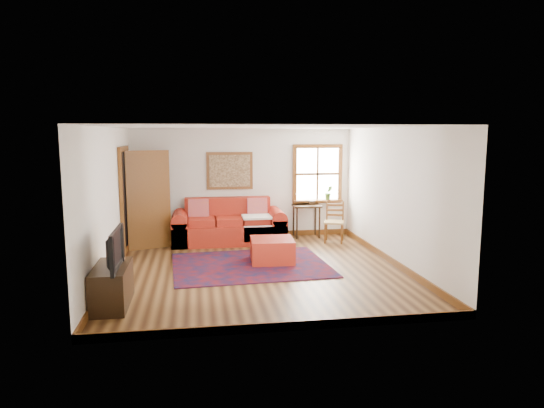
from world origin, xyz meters
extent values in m
plane|color=#3B210F|center=(0.00, 0.00, 0.00)|extent=(5.50, 5.50, 0.00)
cube|color=silver|center=(0.00, 2.75, 1.25)|extent=(5.00, 0.04, 2.50)
cube|color=silver|center=(0.00, -2.75, 1.25)|extent=(5.00, 0.04, 2.50)
cube|color=silver|center=(-2.50, 0.00, 1.25)|extent=(0.04, 5.50, 2.50)
cube|color=silver|center=(2.50, 0.00, 1.25)|extent=(0.04, 5.50, 2.50)
cube|color=white|center=(0.00, 0.00, 2.50)|extent=(5.00, 5.50, 0.04)
cube|color=brown|center=(0.00, 2.73, 0.06)|extent=(5.00, 0.03, 0.12)
cube|color=brown|center=(-2.48, 0.00, 0.06)|extent=(0.03, 5.50, 0.12)
cube|color=brown|center=(2.48, 0.00, 0.06)|extent=(0.03, 5.50, 0.12)
cube|color=white|center=(1.75, 2.73, 1.45)|extent=(1.00, 0.02, 1.20)
cube|color=brown|center=(1.75, 2.72, 2.09)|extent=(1.18, 0.06, 0.09)
cube|color=brown|center=(1.75, 2.72, 0.80)|extent=(1.18, 0.06, 0.09)
cube|color=brown|center=(1.21, 2.72, 1.45)|extent=(0.09, 0.06, 1.20)
cube|color=brown|center=(2.29, 2.72, 1.45)|extent=(0.09, 0.06, 1.20)
cube|color=brown|center=(1.75, 2.72, 1.45)|extent=(1.00, 0.04, 0.05)
cube|color=brown|center=(1.75, 2.65, 0.83)|extent=(1.15, 0.20, 0.04)
imported|color=#3A6523|center=(2.00, 2.63, 1.01)|extent=(0.18, 0.15, 0.33)
cube|color=black|center=(-2.49, 1.60, 1.02)|extent=(0.02, 0.90, 2.05)
cube|color=brown|center=(-2.46, 1.11, 1.02)|extent=(0.06, 0.09, 2.05)
cube|color=brown|center=(-2.46, 2.10, 1.02)|extent=(0.06, 0.09, 2.05)
cube|color=brown|center=(-2.46, 1.60, 2.09)|extent=(0.06, 1.08, 0.09)
cube|color=brown|center=(-2.04, 1.90, 1.02)|extent=(0.86, 0.35, 2.05)
cube|color=silver|center=(-2.04, 1.90, 1.13)|extent=(0.56, 0.22, 1.33)
cube|color=brown|center=(-0.30, 2.73, 1.55)|extent=(1.05, 0.04, 0.85)
cube|color=tan|center=(-0.30, 2.69, 1.55)|extent=(0.92, 0.03, 0.72)
cube|color=#570C12|center=(-0.11, 0.28, 0.01)|extent=(2.91, 2.38, 0.02)
cube|color=#A92515|center=(-0.37, 2.21, 0.21)|extent=(2.46, 1.02, 0.43)
cube|color=#A92515|center=(-0.37, 2.58, 0.70)|extent=(1.91, 0.28, 0.54)
cube|color=#A92515|center=(-1.43, 2.21, 0.27)|extent=(0.34, 1.02, 0.54)
cube|color=#A92515|center=(0.69, 2.21, 0.27)|extent=(0.34, 1.02, 0.54)
cube|color=orange|center=(-1.02, 2.40, 0.73)|extent=(0.45, 0.22, 0.47)
cube|color=orange|center=(0.29, 2.40, 0.73)|extent=(0.45, 0.22, 0.47)
cube|color=silver|center=(0.23, 2.02, 0.59)|extent=(0.62, 0.56, 0.04)
cube|color=#A92515|center=(0.32, 0.45, 0.22)|extent=(0.83, 0.83, 0.45)
cube|color=black|center=(1.45, 2.53, 0.73)|extent=(0.63, 0.47, 0.04)
cylinder|color=black|center=(1.19, 2.33, 0.36)|extent=(0.04, 0.04, 0.71)
cylinder|color=black|center=(1.72, 2.33, 0.36)|extent=(0.04, 0.04, 0.71)
cylinder|color=black|center=(1.19, 2.73, 0.36)|extent=(0.04, 0.04, 0.71)
cylinder|color=black|center=(1.72, 2.73, 0.36)|extent=(0.04, 0.04, 0.71)
cube|color=tan|center=(1.93, 1.89, 0.45)|extent=(0.54, 0.52, 0.04)
cylinder|color=brown|center=(1.70, 1.80, 0.21)|extent=(0.04, 0.04, 0.43)
cylinder|color=brown|center=(2.04, 1.67, 0.21)|extent=(0.04, 0.04, 0.43)
cylinder|color=brown|center=(1.83, 2.12, 0.45)|extent=(0.04, 0.04, 0.90)
cylinder|color=brown|center=(2.16, 1.99, 0.45)|extent=(0.04, 0.04, 0.90)
cube|color=brown|center=(1.99, 2.05, 0.70)|extent=(0.35, 0.16, 0.27)
cube|color=black|center=(-2.25, -1.49, 0.28)|extent=(0.47, 1.04, 0.57)
imported|color=black|center=(-2.23, -1.62, 0.84)|extent=(0.12, 0.95, 0.55)
cylinder|color=silver|center=(-2.20, -1.05, 0.66)|extent=(0.12, 0.12, 0.18)
cylinder|color=#FFA53F|center=(-2.20, -1.05, 0.63)|extent=(0.07, 0.07, 0.12)
camera|label=1|loc=(-1.05, -8.28, 2.40)|focal=32.00mm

